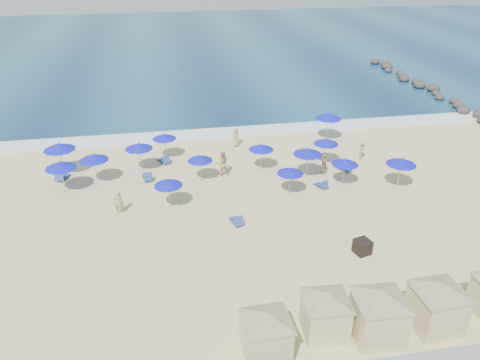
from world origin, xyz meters
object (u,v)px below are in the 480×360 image
cabana_3 (438,299)px  umbrella_12 (94,157)px  umbrella_3 (168,183)px  umbrella_4 (164,136)px  rock_jetty (424,87)px  beachgoer_3 (361,150)px  umbrella_11 (402,161)px  cabana_2 (380,308)px  beachgoer_4 (236,137)px  umbrella_6 (290,171)px  umbrella_2 (139,146)px  cabana_0 (266,328)px  umbrella_5 (200,158)px  beachgoer_0 (119,202)px  cabana_1 (326,308)px  umbrella_9 (328,116)px  umbrella_10 (345,162)px  trash_bin (362,247)px  umbrella_0 (59,146)px  beachgoer_2 (324,164)px  umbrella_13 (326,141)px  umbrella_8 (308,151)px  beachgoer_1 (222,163)px  umbrella_1 (60,165)px  umbrella_7 (261,147)px

cabana_3 → umbrella_12: bearing=133.6°
umbrella_3 → umbrella_4: umbrella_4 is taller
rock_jetty → beachgoer_3: 22.71m
umbrella_11 → cabana_2: bearing=-120.5°
umbrella_3 → beachgoer_4: size_ratio=1.33×
rock_jetty → umbrella_6: 30.97m
cabana_2 → umbrella_2: size_ratio=1.87×
cabana_0 → umbrella_4: (-3.42, 20.83, 0.43)m
umbrella_2 → umbrella_5: umbrella_2 is taller
umbrella_6 → beachgoer_0: 11.43m
cabana_2 → umbrella_6: bearing=91.4°
cabana_1 → beachgoer_4: size_ratio=2.50×
umbrella_2 → umbrella_6: (10.08, -5.52, -0.25)m
umbrella_4 → umbrella_9: bearing=5.7°
umbrella_10 → umbrella_6: bearing=-171.8°
umbrella_11 → umbrella_12: bearing=167.8°
trash_bin → umbrella_0: (-17.96, 13.15, 1.88)m
cabana_3 → umbrella_0: size_ratio=1.64×
beachgoer_2 → trash_bin: bearing=1.8°
cabana_3 → beachgoer_0: (-14.52, 12.62, -0.75)m
rock_jetty → umbrella_13: (-18.21, -17.30, 1.57)m
umbrella_6 → umbrella_8: bearing=49.6°
umbrella_8 → umbrella_13: size_ratio=1.09×
umbrella_0 → cabana_1: bearing=-53.2°
cabana_2 → umbrella_12: (-13.49, 17.25, 0.45)m
trash_bin → umbrella_2: 17.80m
cabana_0 → beachgoer_2: (8.11, 15.95, -0.66)m
umbrella_10 → beachgoer_2: (-0.75, 2.03, -1.07)m
umbrella_9 → umbrella_10: umbrella_9 is taller
umbrella_5 → umbrella_9: umbrella_9 is taller
umbrella_4 → beachgoer_1: bearing=-42.2°
umbrella_13 → beachgoer_1: (-8.10, -0.40, -1.00)m
umbrella_1 → beachgoer_3: umbrella_1 is taller
trash_bin → cabana_2: cabana_2 is taller
umbrella_0 → umbrella_9: size_ratio=1.03×
umbrella_10 → umbrella_13: umbrella_13 is taller
umbrella_13 → umbrella_7: bearing=-178.9°
umbrella_11 → umbrella_13: bearing=128.9°
umbrella_2 → beachgoer_1: size_ratio=1.27×
cabana_1 → umbrella_7: 16.72m
rock_jetty → umbrella_2: (-32.31, -15.99, 1.70)m
umbrella_3 → umbrella_4: bearing=89.8°
cabana_0 → beachgoer_2: size_ratio=2.54×
umbrella_1 → umbrella_8: 17.19m
umbrella_8 → umbrella_12: bearing=173.1°
umbrella_8 → beachgoer_4: 8.00m
cabana_2 → beachgoer_4: size_ratio=2.75×
trash_bin → beachgoer_1: size_ratio=0.44×
cabana_1 → umbrella_6: 12.73m
cabana_1 → umbrella_5: cabana_1 is taller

